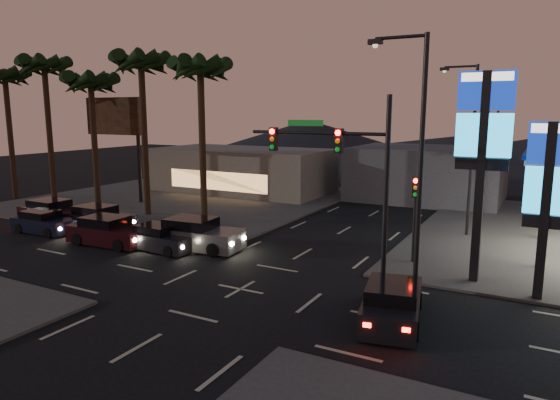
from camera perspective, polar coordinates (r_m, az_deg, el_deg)
The scene contains 26 objects.
ground at distance 21.35m, azimuth -4.54°, elevation -10.13°, with size 140.00×140.00×0.00m, color black.
corner_lot_nw at distance 43.06m, azimuth -10.89°, elevation 0.12°, with size 24.00×24.00×0.12m, color #47443F.
pylon_sign_tall at distance 22.43m, azimuth 22.24°, elevation 6.86°, with size 2.20×0.35×9.00m.
pylon_sign_short at distance 21.45m, azimuth 28.26°, elevation 1.63°, with size 1.60×0.35×7.00m.
traffic_signal_mast at distance 20.21m, azimuth 7.37°, elevation 3.93°, with size 6.10×0.39×8.00m.
pedestal_signal at distance 24.78m, azimuth 15.19°, elevation -0.60°, with size 0.32×0.39×4.30m.
streetlight_near at distance 18.33m, azimuth 15.19°, elevation 4.58°, with size 2.14×0.25×10.00m.
streetlight_mid at distance 31.10m, azimuth 20.79°, elevation 6.39°, with size 2.14×0.25×10.00m.
streetlight_far at distance 45.00m, azimuth 23.25°, elevation 7.16°, with size 2.14×0.25×10.00m.
palm_a at distance 33.06m, azimuth -9.06°, elevation 13.53°, with size 4.41×4.41×10.86m.
palm_b at distance 36.34m, azimuth -15.56°, elevation 13.83°, with size 4.41×4.41×11.46m.
palm_c at distance 39.88m, azimuth -20.78°, elevation 11.61°, with size 4.41×4.41×10.26m.
palm_d at distance 43.82m, azimuth -25.29°, elevation 12.78°, with size 4.41×4.41×11.66m.
palm_e at distance 47.88m, azimuth -28.88°, elevation 11.53°, with size 4.41×4.41×11.06m.
billboard at distance 43.33m, azimuth -18.37°, elevation 8.20°, with size 6.00×0.30×8.50m.
building_far_west at distance 46.43m, azimuth -4.36°, elevation 3.41°, with size 16.00×8.00×4.00m, color #726B5B.
building_far_mid at distance 44.01m, azimuth 16.47°, elevation 2.92°, with size 12.00×9.00×4.40m, color #4C4C51.
hill_left at distance 84.89m, azimuth 3.31°, elevation 7.10°, with size 40.00×40.00×6.00m, color black.
hill_center at distance 77.74m, azimuth 20.31°, elevation 5.49°, with size 60.00×60.00×4.00m, color black.
car_lane_a_front at distance 27.67m, azimuth -13.57°, elevation -4.29°, with size 4.25×1.93×1.36m.
car_lane_a_mid at distance 29.60m, azimuth -18.99°, elevation -3.44°, with size 4.92×2.26×1.57m.
car_lane_a_rear at distance 33.99m, azimuth -25.40°, elevation -2.33°, with size 4.25×1.90×1.37m.
car_lane_b_front at distance 27.48m, azimuth -9.65°, elevation -3.93°, with size 5.32×2.59×1.68m.
car_lane_b_mid at distance 33.41m, azimuth -20.03°, elevation -2.03°, with size 4.75×2.05×1.54m.
car_lane_b_rear at distance 36.45m, azimuth -24.58°, elevation -1.32°, with size 4.95×2.16×1.60m.
suv_station at distance 18.42m, azimuth 12.71°, elevation -11.42°, with size 2.67×4.70×1.48m.
Camera 1 is at (10.96, -16.78, 7.36)m, focal length 32.00 mm.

